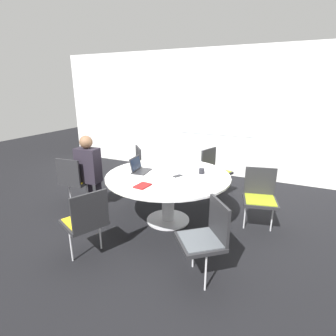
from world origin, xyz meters
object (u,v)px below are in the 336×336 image
(chair_0, at_px, (74,178))
(chair_2, at_px, (206,234))
(chair_4, at_px, (214,168))
(chair_5, at_px, (145,165))
(chair_3, at_px, (260,194))
(cell_phone, at_px, (177,176))
(spiral_notebook, at_px, (143,186))
(coffee_cup, at_px, (202,171))
(person_0, at_px, (89,167))
(chair_1, at_px, (86,218))
(laptop, at_px, (139,168))

(chair_0, bearing_deg, chair_2, -22.26)
(chair_4, bearing_deg, chair_5, -57.03)
(chair_3, bearing_deg, cell_phone, 5.27)
(chair_3, distance_m, spiral_notebook, 1.62)
(chair_2, height_order, coffee_cup, chair_2)
(chair_4, bearing_deg, chair_3, 63.63)
(spiral_notebook, bearing_deg, chair_5, 118.80)
(chair_5, relative_size, spiral_notebook, 3.81)
(chair_0, bearing_deg, chair_5, 53.90)
(person_0, bearing_deg, chair_3, 4.54)
(chair_2, distance_m, cell_phone, 1.20)
(chair_2, height_order, person_0, person_0)
(chair_1, height_order, chair_2, same)
(spiral_notebook, xyz_separation_m, cell_phone, (0.24, 0.54, -0.01))
(chair_5, bearing_deg, coffee_cup, 21.70)
(chair_4, bearing_deg, chair_2, 31.99)
(chair_3, height_order, person_0, person_0)
(chair_2, distance_m, chair_4, 2.24)
(chair_1, xyz_separation_m, chair_2, (1.32, 0.26, 0.00))
(chair_2, relative_size, cell_phone, 5.46)
(laptop, distance_m, coffee_cup, 0.92)
(chair_5, relative_size, cell_phone, 5.46)
(chair_5, bearing_deg, chair_3, 33.68)
(spiral_notebook, distance_m, cell_phone, 0.60)
(chair_0, relative_size, chair_2, 1.00)
(chair_5, xyz_separation_m, laptop, (0.45, -0.96, 0.27))
(chair_1, bearing_deg, chair_3, -23.66)
(chair_5, relative_size, laptop, 2.55)
(chair_5, bearing_deg, spiral_notebook, -12.75)
(laptop, height_order, cell_phone, laptop)
(chair_1, distance_m, chair_2, 1.35)
(chair_5, bearing_deg, chair_2, 2.04)
(coffee_cup, height_order, cell_phone, coffee_cup)
(person_0, height_order, spiral_notebook, person_0)
(spiral_notebook, bearing_deg, person_0, 161.02)
(chair_5, bearing_deg, laptop, -16.38)
(person_0, relative_size, coffee_cup, 14.80)
(chair_5, bearing_deg, chair_0, -71.73)
(chair_3, xyz_separation_m, spiral_notebook, (-1.33, -0.90, 0.22))
(chair_1, relative_size, spiral_notebook, 3.81)
(person_0, bearing_deg, laptop, -0.96)
(person_0, bearing_deg, chair_4, 33.18)
(chair_1, relative_size, coffee_cup, 10.50)
(laptop, bearing_deg, chair_4, -37.46)
(chair_3, xyz_separation_m, coffee_cup, (-0.81, -0.10, 0.25))
(cell_phone, bearing_deg, spiral_notebook, -114.08)
(chair_0, height_order, coffee_cup, chair_0)
(chair_4, bearing_deg, spiral_notebook, 4.67)
(chair_0, height_order, chair_2, same)
(laptop, height_order, coffee_cup, laptop)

